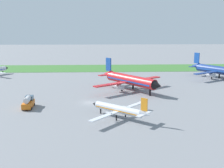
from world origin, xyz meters
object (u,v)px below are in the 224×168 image
(fuel_truck_near_gate, at_px, (28,102))
(airplane_foreground_turboprop, at_px, (119,109))
(airplane_midfield_jet, at_px, (129,80))
(airplane_parked_jet_far, at_px, (218,70))

(fuel_truck_near_gate, bearing_deg, airplane_foreground_turboprop, -115.40)
(airplane_midfield_jet, height_order, fuel_truck_near_gate, airplane_midfield_jet)
(airplane_foreground_turboprop, relative_size, fuel_truck_near_gate, 2.46)
(airplane_parked_jet_far, height_order, fuel_truck_near_gate, airplane_parked_jet_far)
(airplane_parked_jet_far, bearing_deg, airplane_midfield_jet, -93.18)
(airplane_midfield_jet, height_order, airplane_foreground_turboprop, airplane_midfield_jet)
(airplane_parked_jet_far, xyz_separation_m, fuel_truck_near_gate, (-70.75, -42.40, -2.15))
(airplane_midfield_jet, bearing_deg, fuel_truck_near_gate, -92.38)
(airplane_foreground_turboprop, distance_m, fuel_truck_near_gate, 26.38)
(airplane_foreground_turboprop, bearing_deg, airplane_parked_jet_far, -90.21)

